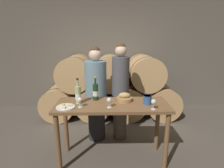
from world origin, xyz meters
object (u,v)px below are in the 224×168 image
object	(u,v)px
bread_basket	(124,98)
wine_glass_far_left	(80,100)
wine_glass_left	(109,101)
wine_bottle_red	(96,92)
person_left	(96,94)
wine_bottle_white	(78,95)
wine_glass_center	(154,102)
tasting_table	(112,113)
person_right	(120,91)
cheese_plate	(66,107)
blue_crock	(147,99)

from	to	relation	value
bread_basket	wine_glass_far_left	distance (m)	0.64
wine_glass_left	wine_bottle_red	bearing A→B (deg)	123.35
person_left	wine_glass_far_left	bearing A→B (deg)	-102.70
wine_bottle_red	wine_bottle_white	xyz separation A→B (m)	(-0.23, -0.14, 0.00)
wine_bottle_red	wine_glass_left	distance (m)	0.36
person_left	wine_glass_left	xyz separation A→B (m)	(0.22, -0.73, 0.16)
bread_basket	wine_glass_center	size ratio (longest dim) A/B	1.67
tasting_table	wine_bottle_white	bearing A→B (deg)	177.09
wine_glass_far_left	person_right	bearing A→B (deg)	50.88
wine_glass_left	wine_glass_center	world-z (taller)	same
person_left	cheese_plate	distance (m)	0.80
person_right	wine_glass_center	size ratio (longest dim) A/B	12.59
wine_glass_far_left	blue_crock	bearing A→B (deg)	5.71
person_left	blue_crock	xyz separation A→B (m)	(0.74, -0.62, 0.13)
tasting_table	wine_glass_left	bearing A→B (deg)	-107.01
person_left	wine_bottle_white	xyz separation A→B (m)	(-0.20, -0.57, 0.19)
person_left	bread_basket	size ratio (longest dim) A/B	7.32
wine_bottle_red	blue_crock	world-z (taller)	wine_bottle_red
tasting_table	wine_bottle_red	distance (m)	0.39
person_right	wine_bottle_white	xyz separation A→B (m)	(-0.62, -0.57, 0.13)
tasting_table	person_right	distance (m)	0.63
cheese_plate	tasting_table	bearing A→B (deg)	11.55
bread_basket	wine_glass_center	bearing A→B (deg)	-42.11
wine_glass_far_left	cheese_plate	bearing A→B (deg)	-177.03
wine_glass_left	bread_basket	bearing A→B (deg)	47.10
bread_basket	wine_glass_far_left	size ratio (longest dim) A/B	1.67
bread_basket	tasting_table	bearing A→B (deg)	-150.76
cheese_plate	wine_glass_left	distance (m)	0.57
person_right	cheese_plate	xyz separation A→B (m)	(-0.76, -0.72, 0.02)
person_right	cheese_plate	size ratio (longest dim) A/B	6.94
blue_crock	cheese_plate	distance (m)	1.09
person_left	bread_basket	bearing A→B (deg)	-48.41
cheese_plate	wine_glass_far_left	size ratio (longest dim) A/B	1.81
person_left	wine_bottle_red	bearing A→B (deg)	-86.59
person_right	wine_glass_center	distance (m)	0.89
tasting_table	wine_glass_far_left	world-z (taller)	wine_glass_far_left
person_right	wine_glass_far_left	world-z (taller)	person_right
person_right	wine_glass_left	bearing A→B (deg)	-104.96
cheese_plate	blue_crock	bearing A→B (deg)	5.24
wine_bottle_white	bread_basket	size ratio (longest dim) A/B	1.59
wine_bottle_red	bread_basket	bearing A→B (deg)	-8.65
person_left	wine_glass_far_left	distance (m)	0.74
person_right	wine_glass_far_left	xyz separation A→B (m)	(-0.58, -0.71, 0.11)
wine_bottle_red	wine_glass_center	world-z (taller)	wine_bottle_red
wine_bottle_white	blue_crock	bearing A→B (deg)	-2.92
tasting_table	bread_basket	xyz separation A→B (m)	(0.18, 0.10, 0.19)
wine_bottle_red	bread_basket	xyz separation A→B (m)	(0.41, -0.06, -0.07)
blue_crock	wine_bottle_white	bearing A→B (deg)	177.08
cheese_plate	person_right	bearing A→B (deg)	43.32
cheese_plate	wine_glass_left	xyz separation A→B (m)	(0.57, -0.01, 0.09)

